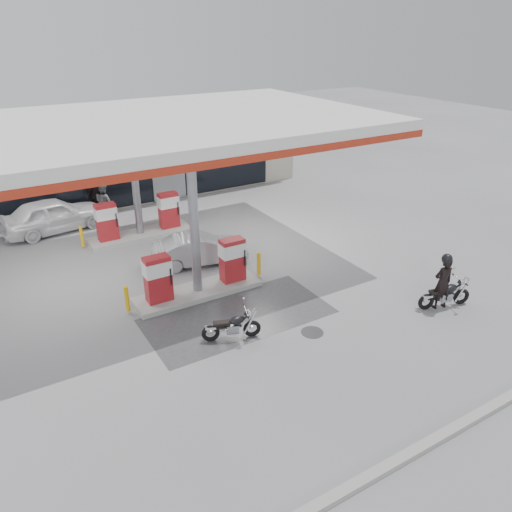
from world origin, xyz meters
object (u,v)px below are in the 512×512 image
Objects in this scene: main_motorcycle at (445,295)px; biker_main at (443,283)px; sedan_white at (54,215)px; hatchback_silver at (200,249)px; pump_island_far at (139,222)px; biker_walking at (95,196)px; attendant at (104,202)px; pump_island_near at (197,276)px; parked_motorcycle at (232,327)px; parked_car_right at (262,164)px.

main_motorcycle is 0.53m from biker_main.
hatchback_silver is at bearing -153.95° from sedan_white.
pump_island_far is 2.65× the size of biker_walking.
main_motorcycle is 1.03× the size of attendant.
pump_island_near is 2.94× the size of parked_motorcycle.
biker_walking is at bearing -50.66° from biker_main.
biker_main is at bearing -178.91° from main_motorcycle.
pump_island_far reaches higher than parked_motorcycle.
pump_island_far is (0.00, 6.00, 0.00)m from pump_island_near.
sedan_white is 2.51m from biker_walking.
biker_main is 0.51× the size of hatchback_silver.
sedan_white is at bearing 176.00° from biker_walking.
pump_island_far is 11.66m from parked_car_right.
pump_island_near is 2.78× the size of biker_main.
parked_car_right is (3.47, 16.98, -0.41)m from biker_main.
attendant reaches higher than parked_car_right.
pump_island_near is 8.39m from main_motorcycle.
biker_walking is at bearing -68.48° from sedan_white.
pump_island_far is 12.91m from main_motorcycle.
sedan_white is 2.37m from attendant.
biker_main reaches higher than hatchback_silver.
parked_car_right is 11.12m from biker_walking.
biker_main is 17.33m from parked_car_right.
pump_island_near is 3.04m from parked_motorcycle.
pump_island_far is at bearing -109.60° from biker_walking.
pump_island_far is 3.91m from biker_walking.
attendant is at bearing -92.33° from sedan_white.
parked_motorcycle is at bearing 140.76° from parked_car_right.
parked_motorcycle is 0.90× the size of biker_walking.
attendant reaches higher than pump_island_near.
biker_walking is at bearing 26.71° from hatchback_silver.
parked_car_right is (8.87, 9.80, -0.09)m from hatchback_silver.
main_motorcycle is at bearing -58.67° from pump_island_far.
biker_main reaches higher than parked_car_right.
biker_walking is (-0.90, 3.80, 0.26)m from pump_island_far.
parked_car_right is at bearing -21.44° from biker_walking.
biker_main is 16.54m from biker_walking.
hatchback_silver is 13.22m from parked_car_right.
biker_main is 15.57m from attendant.
pump_island_near is 8.21m from biker_main.
parked_motorcycle is 0.96× the size of attendant.
biker_walking is at bearing 96.52° from parked_car_right.
main_motorcycle is 1.07× the size of parked_motorcycle.
attendant is (2.36, 0.21, 0.13)m from sedan_white.
parked_motorcycle is (-0.25, -9.01, -0.30)m from pump_island_far.
pump_island_near is 2.47m from hatchback_silver.
biker_main is 16.63m from sedan_white.
pump_island_near reaches higher than sedan_white.
parked_car_right is at bearing -82.75° from sedan_white.
pump_island_far is 9.02m from parked_motorcycle.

